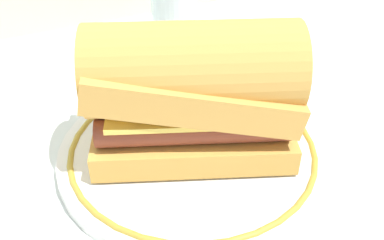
# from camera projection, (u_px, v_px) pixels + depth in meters

# --- Properties ---
(ground_plane) EXTENTS (1.50, 1.50, 0.00)m
(ground_plane) POSITION_uv_depth(u_px,v_px,m) (171.00, 163.00, 0.45)
(ground_plane) COLOR silver
(plate) EXTENTS (0.27, 0.27, 0.01)m
(plate) POSITION_uv_depth(u_px,v_px,m) (192.00, 150.00, 0.45)
(plate) COLOR white
(plate) RESTS_ON ground_plane
(sausage_sandwich) EXTENTS (0.21, 0.16, 0.13)m
(sausage_sandwich) POSITION_uv_depth(u_px,v_px,m) (192.00, 90.00, 0.41)
(sausage_sandwich) COLOR gold
(sausage_sandwich) RESTS_ON plate
(drinking_glass) EXTENTS (0.06, 0.06, 0.12)m
(drinking_glass) POSITION_uv_depth(u_px,v_px,m) (174.00, 12.00, 0.62)
(drinking_glass) COLOR silver
(drinking_glass) RESTS_ON ground_plane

